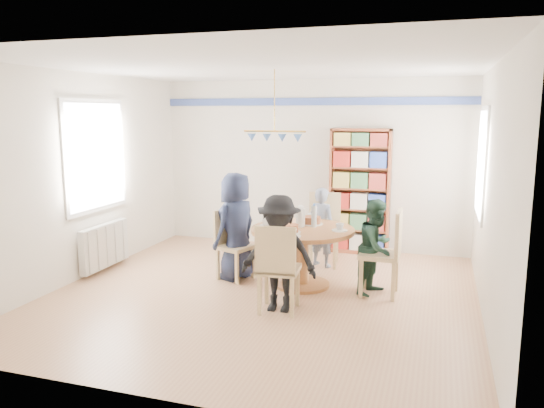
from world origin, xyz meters
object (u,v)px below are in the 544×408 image
at_px(radiator, 105,246).
at_px(chair_far, 324,225).
at_px(chair_left, 231,241).
at_px(person_near, 279,254).
at_px(dining_table, 302,243).
at_px(person_left, 236,226).
at_px(bookshelf, 360,192).
at_px(chair_near, 277,265).
at_px(person_far, 322,227).
at_px(chair_right, 387,249).
at_px(person_right, 376,247).

height_order(radiator, chair_far, chair_far).
distance_m(chair_left, person_near, 1.34).
height_order(dining_table, person_near, person_near).
relative_size(person_left, bookshelf, 0.73).
bearing_deg(chair_near, dining_table, 88.60).
xyz_separation_m(person_left, person_near, (0.87, -0.94, -0.06)).
bearing_deg(chair_left, person_left, 7.76).
bearing_deg(chair_far, person_near, -92.18).
height_order(chair_left, bookshelf, bookshelf).
xyz_separation_m(radiator, person_far, (2.84, 1.12, 0.22)).
bearing_deg(chair_right, bookshelf, 107.99).
relative_size(radiator, dining_table, 0.77).
bearing_deg(chair_far, chair_right, -47.79).
relative_size(radiator, chair_near, 1.00).
relative_size(chair_near, bookshelf, 0.51).
relative_size(chair_right, bookshelf, 0.54).
xyz_separation_m(chair_right, chair_far, (-1.01, 1.12, -0.01)).
bearing_deg(chair_left, radiator, -173.64).
distance_m(chair_right, chair_near, 1.44).
relative_size(dining_table, person_far, 1.14).
distance_m(chair_right, person_left, 1.97).
height_order(chair_near, bookshelf, bookshelf).
height_order(chair_near, person_far, person_far).
bearing_deg(dining_table, chair_right, -2.17).
relative_size(person_near, bookshelf, 0.67).
bearing_deg(person_right, radiator, 113.70).
bearing_deg(person_right, chair_left, 110.15).
xyz_separation_m(dining_table, person_right, (0.92, -0.00, 0.03)).
xyz_separation_m(radiator, chair_far, (2.84, 1.25, 0.22)).
height_order(chair_right, chair_near, chair_right).
height_order(chair_far, person_right, person_right).
xyz_separation_m(chair_right, person_far, (-1.01, 0.99, -0.01)).
bearing_deg(chair_right, person_far, 135.75).
bearing_deg(person_left, person_right, 108.45).
height_order(chair_far, bookshelf, bookshelf).
bearing_deg(chair_far, radiator, -156.23).
distance_m(radiator, person_right, 3.73).
height_order(chair_left, chair_near, chair_near).
height_order(chair_right, person_left, person_left).
distance_m(chair_far, person_left, 1.41).
xyz_separation_m(chair_near, person_right, (0.95, 0.99, 0.03)).
bearing_deg(person_far, person_left, 64.63).
xyz_separation_m(chair_left, bookshelf, (1.42, 1.84, 0.45)).
height_order(radiator, person_left, person_left).
bearing_deg(person_near, person_right, 41.61).
bearing_deg(person_left, chair_far, 157.22).
xyz_separation_m(chair_left, person_near, (0.95, -0.93, 0.14)).
distance_m(person_left, person_near, 1.29).
distance_m(chair_far, person_near, 1.99).
xyz_separation_m(chair_right, person_left, (-1.96, 0.08, 0.13)).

